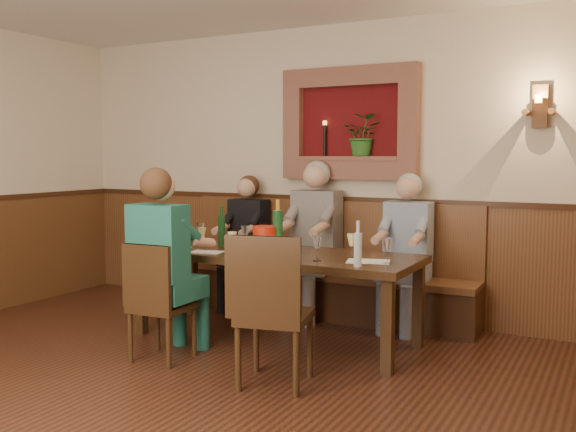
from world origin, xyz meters
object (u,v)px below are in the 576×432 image
at_px(person_bench_right, 405,266).
at_px(person_chair_front, 167,279).
at_px(bench, 322,282).
at_px(person_bench_mid, 312,253).
at_px(dining_table, 275,261).
at_px(wine_bottle_green_a, 278,231).
at_px(chair_near_right, 274,341).
at_px(person_bench_left, 244,254).
at_px(wine_bottle_green_b, 222,230).
at_px(chair_near_left, 161,326).
at_px(spittoon_bucket, 265,240).
at_px(water_bottle, 358,248).

relative_size(person_bench_right, person_chair_front, 0.95).
distance_m(bench, person_bench_mid, 0.32).
height_order(dining_table, bench, bench).
relative_size(bench, wine_bottle_green_a, 6.81).
distance_m(chair_near_right, person_bench_left, 2.22).
relative_size(wine_bottle_green_a, wine_bottle_green_b, 1.23).
bearing_deg(wine_bottle_green_a, person_bench_right, 47.80).
bearing_deg(chair_near_left, person_bench_mid, 71.34).
distance_m(chair_near_left, person_bench_right, 2.19).
distance_m(person_bench_right, spittoon_bucket, 1.32).
bearing_deg(dining_table, water_bottle, -20.47).
height_order(person_bench_right, wine_bottle_green_b, person_bench_right).
distance_m(person_chair_front, wine_bottle_green_a, 0.98).
xyz_separation_m(chair_near_right, person_bench_mid, (-0.57, 1.75, 0.32)).
distance_m(chair_near_right, spittoon_bucket, 1.14).
xyz_separation_m(dining_table, water_bottle, (0.87, -0.32, 0.21)).
distance_m(chair_near_right, person_chair_front, 1.07).
xyz_separation_m(person_bench_mid, wine_bottle_green_b, (-0.51, -0.77, 0.27)).
distance_m(dining_table, wine_bottle_green_b, 0.62).
bearing_deg(spittoon_bucket, person_bench_left, 129.93).
height_order(bench, chair_near_left, bench).
bearing_deg(person_chair_front, wine_bottle_green_a, 52.59).
bearing_deg(wine_bottle_green_b, person_bench_right, 28.51).
height_order(person_bench_left, person_bench_mid, person_bench_mid).
xyz_separation_m(chair_near_right, person_bench_right, (0.34, 1.76, 0.27)).
relative_size(bench, spittoon_bucket, 13.48).
bearing_deg(bench, wine_bottle_green_a, -86.84).
bearing_deg(dining_table, wine_bottle_green_a, -36.22).
xyz_separation_m(chair_near_right, wine_bottle_green_b, (-1.08, 0.99, 0.59)).
height_order(dining_table, chair_near_left, chair_near_left).
bearing_deg(wine_bottle_green_b, spittoon_bucket, -16.58).
bearing_deg(person_bench_mid, water_bottle, -51.31).
bearing_deg(spittoon_bucket, bench, 87.82).
relative_size(spittoon_bucket, wine_bottle_green_b, 0.62).
distance_m(dining_table, person_bench_right, 1.20).
distance_m(chair_near_left, person_chair_front, 0.35).
xyz_separation_m(chair_near_right, person_bench_left, (-1.33, 1.76, 0.25)).
xyz_separation_m(chair_near_left, spittoon_bucket, (0.47, 0.76, 0.60)).
bearing_deg(chair_near_right, wine_bottle_green_b, 124.33).
bearing_deg(chair_near_right, wine_bottle_green_a, 104.09).
xyz_separation_m(wine_bottle_green_a, wine_bottle_green_b, (-0.63, 0.11, -0.04)).
bearing_deg(spittoon_bucket, dining_table, 66.77).
distance_m(person_bench_left, person_chair_front, 1.65).
relative_size(person_chair_front, spittoon_bucket, 6.57).
height_order(spittoon_bucket, water_bottle, water_bottle).
bearing_deg(person_bench_left, dining_table, -45.72).
height_order(spittoon_bucket, wine_bottle_green_a, wine_bottle_green_a).
height_order(dining_table, water_bottle, water_bottle).
height_order(person_bench_mid, person_bench_right, person_bench_mid).
height_order(person_bench_left, spittoon_bucket, person_bench_left).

